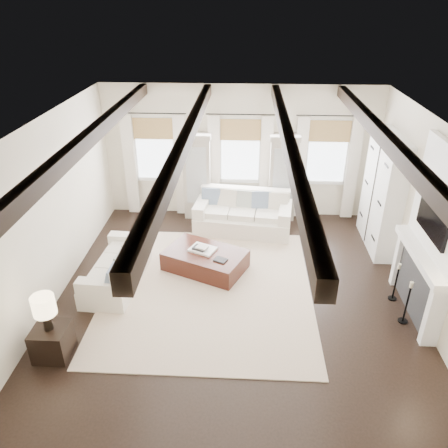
# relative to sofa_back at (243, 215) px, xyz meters

# --- Properties ---
(ground) EXTENTS (7.50, 7.50, 0.00)m
(ground) POSITION_rel_sofa_back_xyz_m (-0.11, -2.86, -0.38)
(ground) COLOR black
(ground) RESTS_ON ground
(room_shell) EXTENTS (6.54, 7.54, 3.22)m
(room_shell) POSITION_rel_sofa_back_xyz_m (0.64, -1.96, 1.51)
(room_shell) COLOR #F2E8CE
(room_shell) RESTS_ON ground
(area_rug) EXTENTS (3.86, 4.30, 0.02)m
(area_rug) POSITION_rel_sofa_back_xyz_m (-0.62, -2.42, -0.37)
(area_rug) COLOR beige
(area_rug) RESTS_ON ground
(sofa_back) EXTENTS (2.31, 1.25, 0.95)m
(sofa_back) POSITION_rel_sofa_back_xyz_m (0.00, 0.00, 0.00)
(sofa_back) COLOR white
(sofa_back) RESTS_ON ground
(sofa_left) EXTENTS (0.98, 1.95, 0.81)m
(sofa_left) POSITION_rel_sofa_back_xyz_m (-2.34, -2.28, -0.06)
(sofa_left) COLOR white
(sofa_left) RESTS_ON ground
(ottoman) EXTENTS (1.81, 1.52, 0.41)m
(ottoman) POSITION_rel_sofa_back_xyz_m (-0.74, -1.73, -0.18)
(ottoman) COLOR black
(ottoman) RESTS_ON ground
(tray) EXTENTS (0.61, 0.55, 0.04)m
(tray) POSITION_rel_sofa_back_xyz_m (-0.79, -1.67, 0.04)
(tray) COLOR white
(tray) RESTS_ON ottoman
(book_lower) EXTENTS (0.32, 0.29, 0.04)m
(book_lower) POSITION_rel_sofa_back_xyz_m (-0.85, -1.69, 0.08)
(book_lower) COLOR #262628
(book_lower) RESTS_ON tray
(book_upper) EXTENTS (0.27, 0.25, 0.03)m
(book_upper) POSITION_rel_sofa_back_xyz_m (-0.80, -1.71, 0.12)
(book_upper) COLOR beige
(book_upper) RESTS_ON book_lower
(book_loose) EXTENTS (0.29, 0.26, 0.03)m
(book_loose) POSITION_rel_sofa_back_xyz_m (-0.41, -2.04, 0.04)
(book_loose) COLOR #262628
(book_loose) RESTS_ON ottoman
(side_table_front) EXTENTS (0.52, 0.52, 0.52)m
(side_table_front) POSITION_rel_sofa_back_xyz_m (-2.86, -4.23, -0.12)
(side_table_front) COLOR black
(side_table_front) RESTS_ON ground
(lamp_front) EXTENTS (0.34, 0.34, 0.59)m
(lamp_front) POSITION_rel_sofa_back_xyz_m (-2.86, -4.23, 0.54)
(lamp_front) COLOR black
(lamp_front) RESTS_ON side_table_front
(side_table_back) EXTENTS (0.44, 0.44, 0.66)m
(side_table_back) POSITION_rel_sofa_back_xyz_m (-1.20, 0.91, -0.05)
(side_table_back) COLOR black
(side_table_back) RESTS_ON ground
(lamp_back) EXTENTS (0.40, 0.40, 0.68)m
(lamp_back) POSITION_rel_sofa_back_xyz_m (-1.20, 0.91, 0.74)
(lamp_back) COLOR black
(lamp_back) RESTS_ON side_table_back
(candlestick_near) EXTENTS (0.17, 0.17, 0.82)m
(candlestick_near) POSITION_rel_sofa_back_xyz_m (2.79, -3.16, -0.04)
(candlestick_near) COLOR black
(candlestick_near) RESTS_ON ground
(candlestick_far) EXTENTS (0.16, 0.16, 0.77)m
(candlestick_far) POSITION_rel_sofa_back_xyz_m (2.79, -2.53, -0.07)
(candlestick_far) COLOR black
(candlestick_far) RESTS_ON ground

